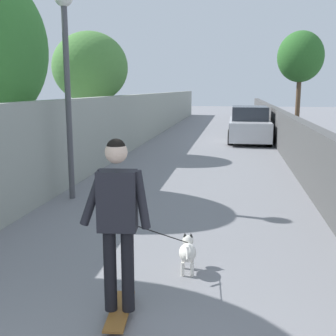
{
  "coord_description": "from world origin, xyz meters",
  "views": [
    {
      "loc": [
        -0.96,
        -1.07,
        2.33
      ],
      "look_at": [
        5.84,
        0.01,
        1.0
      ],
      "focal_mm": 44.5,
      "sensor_mm": 36.0,
      "label": 1
    }
  ],
  "objects_px": {
    "tree_left_distant": "(90,68)",
    "lamp_post": "(66,58)",
    "tree_right_far": "(301,57)",
    "car_near": "(249,125)",
    "person_skateboarder": "(118,212)",
    "dog": "(187,251)",
    "skateboard": "(120,311)"
  },
  "relations": [
    {
      "from": "tree_left_distant",
      "to": "car_near",
      "type": "relative_size",
      "value": 0.97
    },
    {
      "from": "tree_right_far",
      "to": "tree_left_distant",
      "type": "xyz_separation_m",
      "value": [
        -6.0,
        7.76,
        -0.68
      ]
    },
    {
      "from": "tree_left_distant",
      "to": "tree_right_far",
      "type": "bearing_deg",
      "value": -52.28
    },
    {
      "from": "tree_left_distant",
      "to": "dog",
      "type": "xyz_separation_m",
      "value": [
        -8.96,
        -4.37,
        -2.73
      ]
    },
    {
      "from": "person_skateboarder",
      "to": "dog",
      "type": "relative_size",
      "value": 1.2
    },
    {
      "from": "skateboard",
      "to": "dog",
      "type": "xyz_separation_m",
      "value": [
        1.2,
        -0.56,
        0.21
      ]
    },
    {
      "from": "tree_left_distant",
      "to": "skateboard",
      "type": "bearing_deg",
      "value": -159.46
    },
    {
      "from": "skateboard",
      "to": "car_near",
      "type": "relative_size",
      "value": 0.19
    },
    {
      "from": "tree_left_distant",
      "to": "skateboard",
      "type": "xyz_separation_m",
      "value": [
        -10.16,
        -3.8,
        -2.94
      ]
    },
    {
      "from": "tree_left_distant",
      "to": "lamp_post",
      "type": "distance_m",
      "value": 5.93
    },
    {
      "from": "skateboard",
      "to": "tree_right_far",
      "type": "bearing_deg",
      "value": -13.75
    },
    {
      "from": "tree_left_distant",
      "to": "dog",
      "type": "bearing_deg",
      "value": -154.0
    },
    {
      "from": "lamp_post",
      "to": "dog",
      "type": "height_order",
      "value": "lamp_post"
    },
    {
      "from": "lamp_post",
      "to": "skateboard",
      "type": "distance_m",
      "value": 5.74
    },
    {
      "from": "tree_right_far",
      "to": "tree_left_distant",
      "type": "distance_m",
      "value": 9.83
    },
    {
      "from": "tree_right_far",
      "to": "car_near",
      "type": "xyz_separation_m",
      "value": [
        -1.26,
        2.2,
        -2.97
      ]
    },
    {
      "from": "tree_right_far",
      "to": "car_near",
      "type": "height_order",
      "value": "tree_right_far"
    },
    {
      "from": "lamp_post",
      "to": "car_near",
      "type": "bearing_deg",
      "value": -21.11
    },
    {
      "from": "skateboard",
      "to": "car_near",
      "type": "height_order",
      "value": "car_near"
    },
    {
      "from": "dog",
      "to": "car_near",
      "type": "distance_m",
      "value": 13.75
    },
    {
      "from": "tree_right_far",
      "to": "person_skateboarder",
      "type": "xyz_separation_m",
      "value": [
        -16.16,
        3.95,
        -2.56
      ]
    },
    {
      "from": "tree_left_distant",
      "to": "person_skateboarder",
      "type": "height_order",
      "value": "tree_left_distant"
    },
    {
      "from": "lamp_post",
      "to": "skateboard",
      "type": "relative_size",
      "value": 5.22
    },
    {
      "from": "lamp_post",
      "to": "person_skateboarder",
      "type": "xyz_separation_m",
      "value": [
        -4.43,
        -2.29,
        -1.79
      ]
    },
    {
      "from": "dog",
      "to": "car_near",
      "type": "xyz_separation_m",
      "value": [
        13.69,
        -1.19,
        0.44
      ]
    },
    {
      "from": "lamp_post",
      "to": "dog",
      "type": "bearing_deg",
      "value": -138.56
    },
    {
      "from": "tree_right_far",
      "to": "skateboard",
      "type": "relative_size",
      "value": 5.94
    },
    {
      "from": "lamp_post",
      "to": "tree_right_far",
      "type": "bearing_deg",
      "value": -28.01
    },
    {
      "from": "tree_right_far",
      "to": "lamp_post",
      "type": "bearing_deg",
      "value": 151.99
    },
    {
      "from": "tree_right_far",
      "to": "dog",
      "type": "height_order",
      "value": "tree_right_far"
    },
    {
      "from": "person_skateboarder",
      "to": "car_near",
      "type": "xyz_separation_m",
      "value": [
        14.89,
        -1.75,
        -0.41
      ]
    },
    {
      "from": "person_skateboarder",
      "to": "car_near",
      "type": "bearing_deg",
      "value": -6.72
    }
  ]
}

